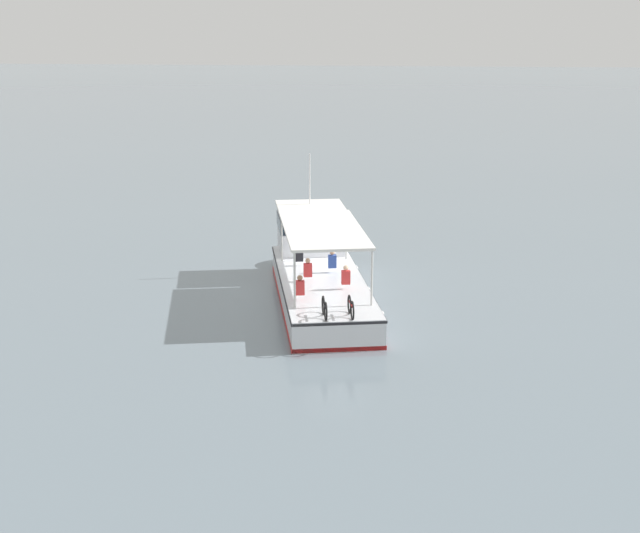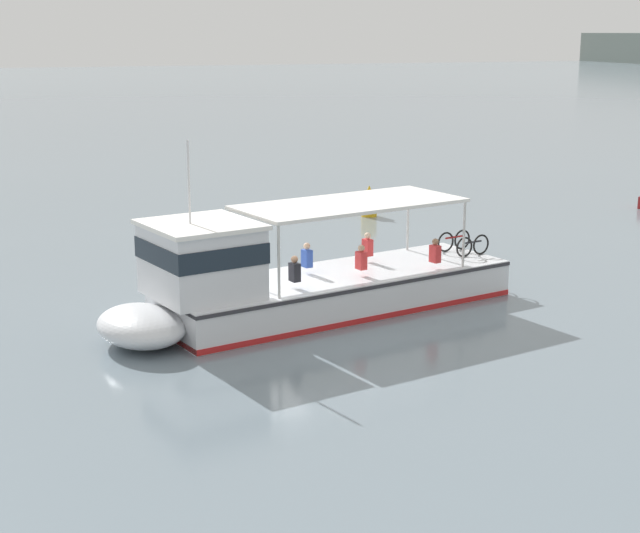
# 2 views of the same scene
# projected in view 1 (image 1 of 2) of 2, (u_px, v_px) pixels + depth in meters

# --- Properties ---
(ground_plane) EXTENTS (400.00, 400.00, 0.00)m
(ground_plane) POSITION_uv_depth(u_px,v_px,m) (317.00, 286.00, 38.13)
(ground_plane) COLOR slate
(ferry_main) EXTENTS (6.02, 13.07, 5.32)m
(ferry_main) POSITION_uv_depth(u_px,v_px,m) (317.00, 269.00, 36.91)
(ferry_main) COLOR silver
(ferry_main) RESTS_ON ground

